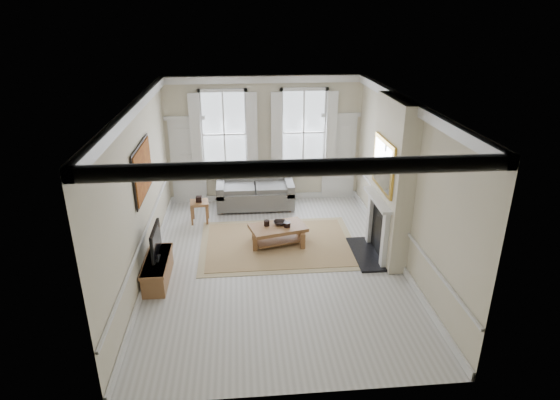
{
  "coord_description": "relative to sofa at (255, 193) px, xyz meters",
  "views": [
    {
      "loc": [
        -0.66,
        -8.55,
        5.0
      ],
      "look_at": [
        0.15,
        0.47,
        1.25
      ],
      "focal_mm": 30.0,
      "sensor_mm": 36.0,
      "label": 1
    }
  ],
  "objects": [
    {
      "name": "window_left",
      "position": [
        -0.76,
        0.44,
        1.53
      ],
      "size": [
        1.26,
        0.2,
        2.2
      ],
      "primitive_type": null,
      "color": "#B2BCC6",
      "rests_on": "back_wall"
    },
    {
      "name": "floor",
      "position": [
        0.29,
        -3.11,
        -0.37
      ],
      "size": [
        7.2,
        7.2,
        0.0
      ],
      "primitive_type": "plane",
      "color": "#B7B5AD",
      "rests_on": "ground"
    },
    {
      "name": "window_right",
      "position": [
        1.34,
        0.44,
        1.53
      ],
      "size": [
        1.26,
        0.2,
        2.2
      ],
      "primitive_type": null,
      "color": "#B2BCC6",
      "rests_on": "back_wall"
    },
    {
      "name": "sofa",
      "position": [
        0.0,
        0.0,
        0.0
      ],
      "size": [
        2.02,
        0.98,
        0.9
      ],
      "color": "#5A5A58",
      "rests_on": "floor"
    },
    {
      "name": "door_right",
      "position": [
        2.34,
        0.45,
        0.78
      ],
      "size": [
        0.9,
        0.08,
        2.3
      ],
      "primitive_type": "cube",
      "color": "silver",
      "rests_on": "floor"
    },
    {
      "name": "side_table",
      "position": [
        -1.42,
        -0.87,
        0.06
      ],
      "size": [
        0.49,
        0.49,
        0.54
      ],
      "rotation": [
        0.0,
        0.0,
        0.1
      ],
      "color": "brown",
      "rests_on": "floor"
    },
    {
      "name": "painting",
      "position": [
        -2.27,
        -2.81,
        1.68
      ],
      "size": [
        0.05,
        1.66,
        1.06
      ],
      "primitive_type": "cube",
      "color": "#B4641F",
      "rests_on": "left_wall"
    },
    {
      "name": "left_wall",
      "position": [
        -2.31,
        -3.11,
        1.33
      ],
      "size": [
        0.0,
        7.2,
        7.2
      ],
      "primitive_type": "plane",
      "rotation": [
        1.57,
        0.0,
        1.57
      ],
      "color": "beige",
      "rests_on": "floor"
    },
    {
      "name": "mirror",
      "position": [
        2.5,
        -2.91,
        1.68
      ],
      "size": [
        0.06,
        1.26,
        1.06
      ],
      "primitive_type": "cube",
      "color": "gold",
      "rests_on": "chimney_breast"
    },
    {
      "name": "back_wall",
      "position": [
        0.29,
        0.49,
        1.33
      ],
      "size": [
        5.2,
        0.0,
        5.2
      ],
      "primitive_type": "plane",
      "rotation": [
        1.57,
        0.0,
        0.0
      ],
      "color": "beige",
      "rests_on": "floor"
    },
    {
      "name": "ceramic_pot_b",
      "position": [
        0.62,
        -2.3,
        0.14
      ],
      "size": [
        0.15,
        0.15,
        0.11
      ],
      "primitive_type": "cylinder",
      "color": "black",
      "rests_on": "coffee_table"
    },
    {
      "name": "ceiling",
      "position": [
        0.29,
        -3.11,
        3.03
      ],
      "size": [
        7.2,
        7.2,
        0.0
      ],
      "primitive_type": "plane",
      "rotation": [
        3.14,
        0.0,
        0.0
      ],
      "color": "white",
      "rests_on": "back_wall"
    },
    {
      "name": "ceramic_pot_a",
      "position": [
        0.17,
        -2.2,
        0.15
      ],
      "size": [
        0.13,
        0.13,
        0.13
      ],
      "primitive_type": "cylinder",
      "color": "black",
      "rests_on": "coffee_table"
    },
    {
      "name": "coffee_table",
      "position": [
        0.42,
        -2.25,
        0.0
      ],
      "size": [
        1.36,
        0.99,
        0.46
      ],
      "rotation": [
        0.0,
        0.0,
        0.25
      ],
      "color": "brown",
      "rests_on": "rug"
    },
    {
      "name": "bowl",
      "position": [
        0.47,
        -2.15,
        0.12
      ],
      "size": [
        0.31,
        0.31,
        0.07
      ],
      "primitive_type": "imported",
      "rotation": [
        0.0,
        0.0,
        -0.11
      ],
      "color": "black",
      "rests_on": "coffee_table"
    },
    {
      "name": "hearth",
      "position": [
        2.29,
        -2.91,
        -0.35
      ],
      "size": [
        0.55,
        1.5,
        0.05
      ],
      "primitive_type": "cube",
      "color": "black",
      "rests_on": "floor"
    },
    {
      "name": "door_left",
      "position": [
        -1.76,
        0.45,
        0.78
      ],
      "size": [
        0.9,
        0.08,
        2.3
      ],
      "primitive_type": "cube",
      "color": "silver",
      "rests_on": "floor"
    },
    {
      "name": "fireplace",
      "position": [
        2.49,
        -2.91,
        0.36
      ],
      "size": [
        0.21,
        1.45,
        1.33
      ],
      "color": "silver",
      "rests_on": "floor"
    },
    {
      "name": "right_wall",
      "position": [
        2.89,
        -3.11,
        1.33
      ],
      "size": [
        0.0,
        7.2,
        7.2
      ],
      "primitive_type": "plane",
      "rotation": [
        1.57,
        0.0,
        -1.57
      ],
      "color": "beige",
      "rests_on": "floor"
    },
    {
      "name": "tv_stand",
      "position": [
        -2.05,
        -3.54,
        -0.14
      ],
      "size": [
        0.42,
        1.32,
        0.47
      ],
      "primitive_type": "cube",
      "color": "brown",
      "rests_on": "floor"
    },
    {
      "name": "tv",
      "position": [
        -2.03,
        -3.54,
        0.49
      ],
      "size": [
        0.08,
        0.9,
        0.68
      ],
      "color": "black",
      "rests_on": "tv_stand"
    },
    {
      "name": "chimney_breast",
      "position": [
        2.71,
        -2.91,
        1.33
      ],
      "size": [
        0.35,
        1.7,
        3.38
      ],
      "primitive_type": "cube",
      "color": "beige",
      "rests_on": "floor"
    },
    {
      "name": "rug",
      "position": [
        0.42,
        -2.25,
        -0.36
      ],
      "size": [
        3.5,
        2.6,
        0.02
      ],
      "primitive_type": "cube",
      "color": "tan",
      "rests_on": "floor"
    }
  ]
}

